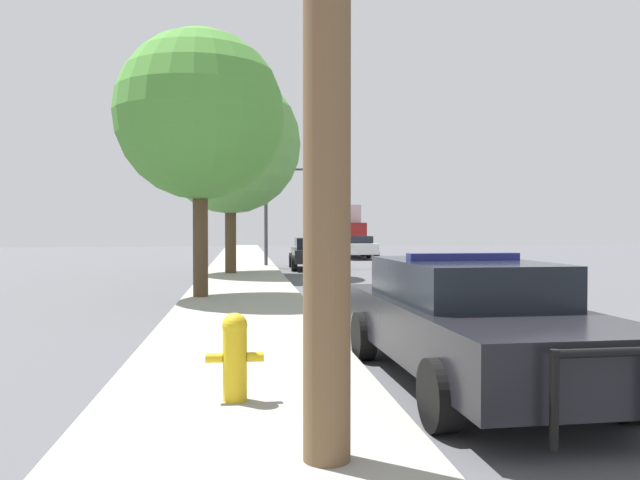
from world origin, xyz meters
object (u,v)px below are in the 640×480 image
(fire_hydrant, at_px, (235,354))
(traffic_light, at_px, (300,194))
(car_background_midblock, at_px, (313,252))
(tree_sidewalk_near, at_px, (200,116))
(box_truck, at_px, (340,229))
(tree_sidewalk_mid, at_px, (230,144))
(car_background_oncoming, at_px, (359,247))
(police_car, at_px, (469,319))

(fire_hydrant, xyz_separation_m, traffic_light, (2.73, 22.49, 2.80))
(fire_hydrant, height_order, traffic_light, traffic_light)
(car_background_midblock, distance_m, tree_sidewalk_near, 13.13)
(box_truck, xyz_separation_m, tree_sidewalk_mid, (-7.16, -18.67, 3.27))
(fire_hydrant, distance_m, car_background_oncoming, 31.04)
(police_car, xyz_separation_m, tree_sidewalk_mid, (-3.11, 16.92, 4.29))
(traffic_light, distance_m, tree_sidewalk_mid, 5.87)
(tree_sidewalk_mid, bearing_deg, car_background_midblock, 45.66)
(car_background_oncoming, height_order, car_background_midblock, car_background_midblock)
(fire_hydrant, relative_size, traffic_light, 0.19)
(police_car, bearing_deg, tree_sidewalk_near, -68.62)
(box_truck, relative_size, tree_sidewalk_near, 1.13)
(car_background_oncoming, bearing_deg, fire_hydrant, 77.71)
(fire_hydrant, xyz_separation_m, box_truck, (6.80, 36.45, 1.19))
(car_background_oncoming, xyz_separation_m, box_truck, (-0.16, 6.20, 1.06))
(fire_hydrant, height_order, car_background_midblock, car_background_midblock)
(traffic_light, xyz_separation_m, car_background_midblock, (0.50, -1.04, -2.65))
(police_car, relative_size, car_background_midblock, 1.17)
(tree_sidewalk_mid, bearing_deg, box_truck, 69.03)
(car_background_oncoming, bearing_deg, tree_sidewalk_mid, 60.26)
(police_car, relative_size, box_truck, 0.70)
(fire_hydrant, height_order, tree_sidewalk_near, tree_sidewalk_near)
(tree_sidewalk_mid, relative_size, tree_sidewalk_near, 1.15)
(police_car, height_order, traffic_light, traffic_light)
(car_background_oncoming, distance_m, box_truck, 6.29)
(box_truck, bearing_deg, fire_hydrant, 80.27)
(box_truck, bearing_deg, car_background_oncoming, 92.28)
(traffic_light, xyz_separation_m, tree_sidewalk_near, (-3.69, -12.86, 1.26))
(police_car, distance_m, car_background_midblock, 20.60)
(car_background_oncoming, distance_m, tree_sidewalk_near, 22.43)
(police_car, bearing_deg, car_background_midblock, -92.85)
(tree_sidewalk_mid, bearing_deg, car_background_oncoming, 59.61)
(police_car, bearing_deg, box_truck, -98.01)
(police_car, xyz_separation_m, tree_sidewalk_near, (-3.71, 8.78, 3.88))
(traffic_light, distance_m, tree_sidewalk_near, 13.43)
(police_car, distance_m, box_truck, 35.84)
(traffic_light, height_order, tree_sidewalk_mid, tree_sidewalk_mid)
(tree_sidewalk_near, bearing_deg, tree_sidewalk_mid, 85.78)
(traffic_light, relative_size, car_background_oncoming, 1.17)
(box_truck, bearing_deg, tree_sidewalk_mid, 69.86)
(police_car, distance_m, tree_sidewalk_mid, 17.73)
(fire_hydrant, xyz_separation_m, tree_sidewalk_mid, (-0.36, 17.78, 4.46))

